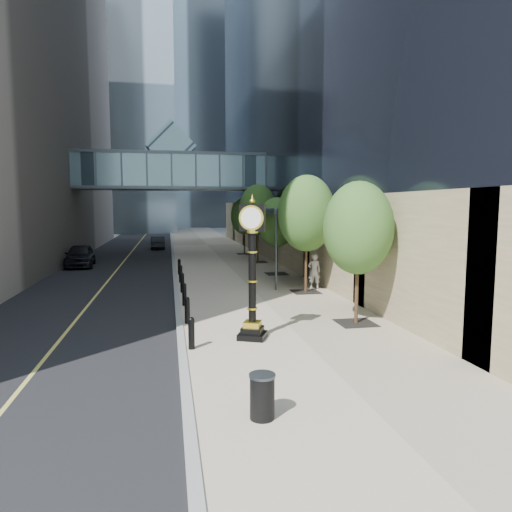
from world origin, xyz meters
The scene contains 16 objects.
ground centered at (0.00, 0.00, 0.00)m, with size 320.00×320.00×0.00m, color gray.
road centered at (-7.00, 40.00, 0.01)m, with size 8.00×180.00×0.02m, color black.
sidewalk centered at (1.00, 40.00, 0.03)m, with size 8.00×180.00×0.06m, color tan.
curb centered at (-3.00, 40.00, 0.04)m, with size 0.25×180.00×0.07m, color gray.
distant_tower_a centered at (-14.00, 75.00, 39.00)m, with size 24.00×22.00×78.00m, color #8FA5B4.
distant_tower_b centered at (9.00, 95.00, 45.00)m, with size 26.00×24.00×90.00m, color #8FA5B4.
distant_tower_c centered at (-6.00, 120.00, 32.50)m, with size 22.00×22.00×65.00m, color #8FA5B4.
skywalk centered at (-3.00, 28.00, 7.71)m, with size 17.00×4.20×5.80m.
entrance_canopy centered at (3.48, 14.00, 4.19)m, with size 3.00×8.00×4.38m.
bollard_row centered at (-2.70, 9.00, 0.51)m, with size 0.20×16.20×0.90m.
street_trees centered at (3.60, 15.95, 3.88)m, with size 2.99×28.58×6.15m.
street_clock centered at (-0.63, 1.77, 2.09)m, with size 1.15×1.15×4.69m.
trash_bin centered at (-1.48, -4.00, 0.51)m, with size 0.52×0.52×0.90m, color black.
pedestrian centered at (4.31, 10.30, 1.02)m, with size 0.70×0.46×1.92m, color #B8B2A9.
car_near centered at (-9.87, 22.69, 0.85)m, with size 1.96×4.87×1.66m, color black.
car_far centered at (-4.52, 36.26, 0.69)m, with size 1.42×4.07×1.34m, color black.
Camera 1 is at (-3.32, -12.95, 4.48)m, focal length 32.00 mm.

